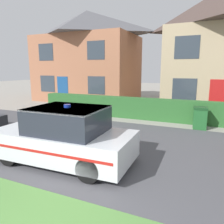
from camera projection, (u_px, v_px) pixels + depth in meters
road_strip at (128, 147)px, 7.55m from camera, size 28.00×6.64×0.01m
lawn_verge at (51, 221)px, 3.91m from camera, size 28.00×1.50×0.01m
garden_hedge at (133, 108)px, 12.06m from camera, size 11.31×0.64×1.13m
police_car at (64, 137)px, 6.28m from camera, size 4.14×1.98×1.70m
house_left at (87, 56)px, 18.73m from camera, size 8.53×5.56×7.44m
house_right at (220, 49)px, 14.60m from camera, size 6.83×6.33×7.83m
wheelie_bin at (200, 118)px, 9.86m from camera, size 0.64×0.65×1.01m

